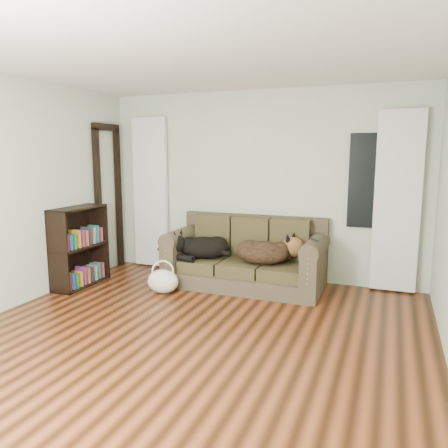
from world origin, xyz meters
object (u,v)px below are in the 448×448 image
(dog_shepherd, at_px, (266,252))
(tote_bag, at_px, (163,280))
(bookshelf, at_px, (80,248))
(sofa, at_px, (245,253))
(dog_black_lab, at_px, (201,248))

(dog_shepherd, height_order, tote_bag, dog_shepherd)
(tote_bag, relative_size, bookshelf, 0.39)
(dog_shepherd, bearing_deg, sofa, -8.39)
(sofa, relative_size, tote_bag, 5.00)
(tote_bag, distance_m, bookshelf, 1.24)
(dog_black_lab, height_order, bookshelf, bookshelf)
(sofa, height_order, dog_shepherd, sofa)
(dog_black_lab, xyz_separation_m, tote_bag, (-0.27, -0.57, -0.32))
(bookshelf, bearing_deg, dog_shepherd, 11.97)
(sofa, distance_m, bookshelf, 2.19)
(tote_bag, bearing_deg, sofa, 36.97)
(sofa, relative_size, dog_black_lab, 2.94)
(tote_bag, bearing_deg, dog_shepherd, 27.37)
(dog_shepherd, xyz_separation_m, bookshelf, (-2.36, -0.71, 0.01))
(dog_shepherd, xyz_separation_m, tote_bag, (-1.17, -0.61, -0.33))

